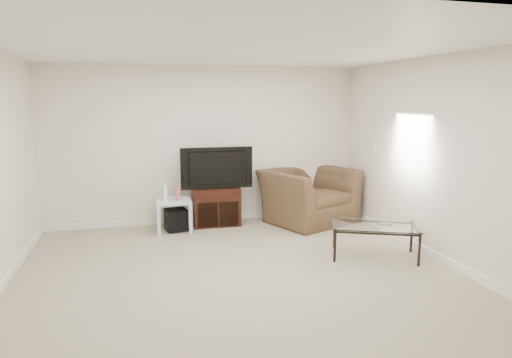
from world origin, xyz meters
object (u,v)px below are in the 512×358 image
object	(u,v)px
tv_stand	(216,205)
side_table	(174,215)
recliner	(309,187)
television	(215,167)
coffee_table	(374,241)
subwoofer	(176,219)

from	to	relation	value
tv_stand	side_table	distance (m)	0.72
recliner	side_table	bearing A→B (deg)	157.14
television	recliner	size ratio (longest dim) A/B	0.79
tv_stand	recliner	distance (m)	1.53
coffee_table	recliner	bearing A→B (deg)	96.09
side_table	recliner	size ratio (longest dim) A/B	0.39
side_table	subwoofer	world-z (taller)	side_table
subwoofer	side_table	bearing A→B (deg)	-147.61
subwoofer	coffee_table	world-z (taller)	coffee_table
television	recliner	bearing A→B (deg)	-7.69
side_table	subwoofer	xyz separation A→B (m)	(0.03, 0.02, -0.07)
television	tv_stand	bearing A→B (deg)	88.89
tv_stand	side_table	size ratio (longest dim) A/B	1.43
side_table	recliner	world-z (taller)	recliner
recliner	subwoofer	bearing A→B (deg)	156.61
television	subwoofer	bearing A→B (deg)	-164.59
side_table	coffee_table	size ratio (longest dim) A/B	0.48
television	coffee_table	distance (m)	2.72
television	side_table	xyz separation A→B (m)	(-0.68, -0.20, -0.69)
tv_stand	coffee_table	size ratio (longest dim) A/B	0.68
tv_stand	side_table	world-z (taller)	tv_stand
tv_stand	side_table	xyz separation A→B (m)	(-0.68, -0.23, -0.06)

